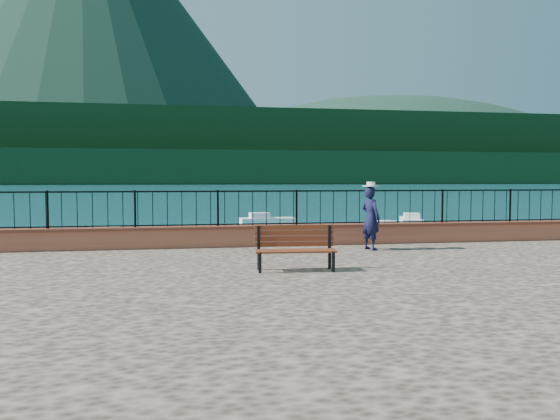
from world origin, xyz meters
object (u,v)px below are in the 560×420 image
object	(u,v)px
boat_2	(389,227)
boat_3	(114,234)
boat_1	(377,240)
person	(371,218)
park_bench	(295,257)
boat_0	(163,250)
boat_5	(411,218)
boat_4	(267,218)

from	to	relation	value
boat_2	boat_3	distance (m)	14.56
boat_1	person	bearing A→B (deg)	-76.00
park_bench	boat_0	xyz separation A→B (m)	(-2.97, 10.05, -1.08)
boat_2	boat_5	world-z (taller)	same
boat_1	boat_3	bearing A→B (deg)	-166.44
boat_2	boat_3	bearing A→B (deg)	142.26
park_bench	boat_4	world-z (taller)	park_bench
person	boat_1	size ratio (longest dim) A/B	0.38
person	boat_0	xyz separation A→B (m)	(-5.59, 7.21, -1.64)
boat_1	boat_2	distance (m)	6.46
person	boat_5	world-z (taller)	person
boat_2	boat_3	world-z (taller)	same
park_bench	boat_5	world-z (taller)	park_bench
boat_1	boat_5	xyz separation A→B (m)	(6.89, 12.05, 0.00)
boat_1	boat_2	world-z (taller)	same
boat_1	park_bench	bearing A→B (deg)	-82.09
person	boat_2	distance (m)	16.15
park_bench	boat_1	size ratio (longest dim) A/B	0.39
boat_1	boat_3	xyz separation A→B (m)	(-11.64, 4.63, 0.00)
boat_0	boat_4	bearing A→B (deg)	79.03
boat_2	park_bench	bearing A→B (deg)	-159.31
person	boat_1	world-z (taller)	person
person	park_bench	bearing A→B (deg)	113.82
boat_2	boat_5	bearing A→B (deg)	15.03
person	boat_2	xyz separation A→B (m)	(6.36, 14.76, -1.64)
boat_1	boat_4	xyz separation A→B (m)	(-2.70, 13.72, 0.00)
boat_0	boat_1	size ratio (longest dim) A/B	0.91
park_bench	boat_3	size ratio (longest dim) A/B	0.51
boat_0	boat_5	world-z (taller)	same
boat_5	park_bench	bearing A→B (deg)	170.45
park_bench	person	world-z (taller)	person
boat_0	boat_3	world-z (taller)	same
park_bench	boat_3	distance (m)	17.38
boat_1	boat_4	world-z (taller)	same
boat_1	boat_4	distance (m)	13.98
park_bench	boat_0	world-z (taller)	park_bench
boat_3	park_bench	bearing A→B (deg)	-111.15
person	boat_5	distance (m)	23.50
boat_4	boat_5	bearing A→B (deg)	-12.85
boat_4	park_bench	bearing A→B (deg)	-100.56
person	boat_3	world-z (taller)	person
boat_3	boat_4	bearing A→B (deg)	5.70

